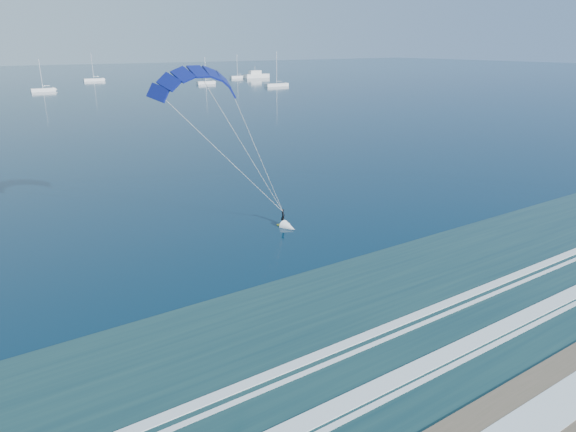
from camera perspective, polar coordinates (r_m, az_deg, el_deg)
The scene contains 8 objects.
ground at distance 28.02m, azimuth 24.15°, elevation -20.17°, with size 900.00×900.00×0.00m, color #072941.
kitesurfer_rig at distance 41.60m, azimuth -4.41°, elevation 6.77°, with size 16.61×9.71×16.48m.
motor_yacht at distance 269.00m, azimuth -3.55°, elevation 15.37°, with size 13.08×3.49×5.66m.
sailboat_3 at distance 211.47m, azimuth -25.57°, elevation 12.55°, with size 8.20×2.40×11.45m.
sailboat_4 at distance 261.50m, azimuth -20.76°, elevation 13.99°, with size 9.25×2.40×12.51m.
sailboat_5 at distance 230.79m, azimuth -9.12°, elevation 14.45°, with size 8.06×2.40×11.09m.
sailboat_6 at distance 215.27m, azimuth -1.26°, elevation 14.38°, with size 10.22×2.40×13.65m.
sailboat_7 at distance 266.68m, azimuth -5.64°, elevation 15.13°, with size 7.77×2.40×11.29m.
Camera 1 is at (-19.89, -10.29, 16.84)m, focal length 32.00 mm.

